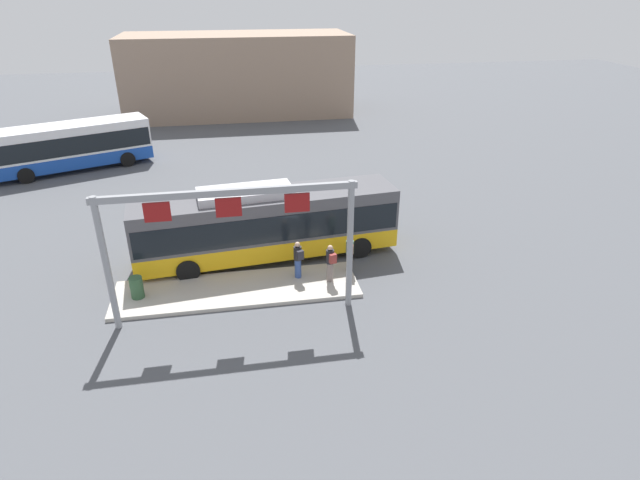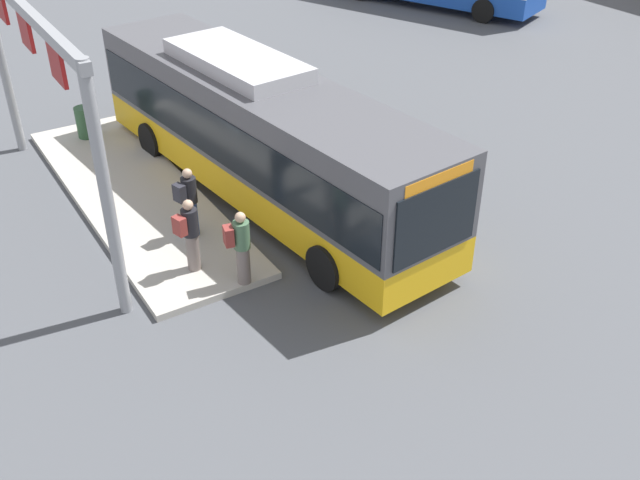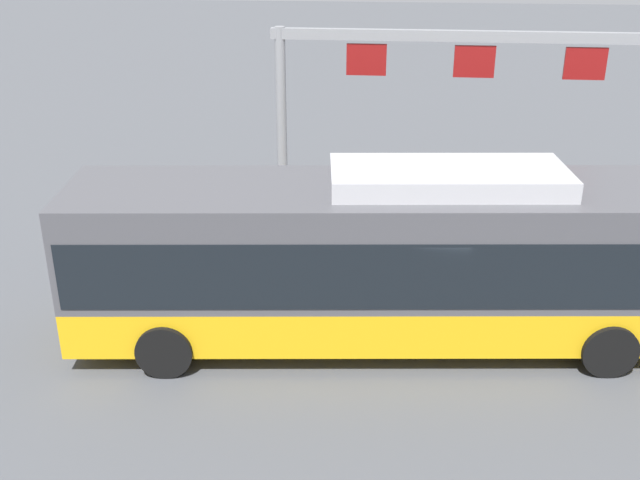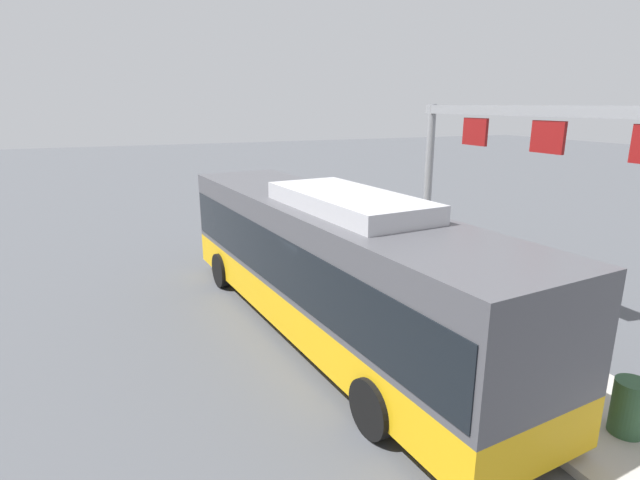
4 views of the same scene
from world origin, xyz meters
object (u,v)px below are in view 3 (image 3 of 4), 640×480
object	(u,v)px
person_waiting_near	(345,238)
person_waiting_mid	(290,226)
person_boarding	(242,236)
bus_main	(395,253)

from	to	relation	value
person_waiting_near	person_waiting_mid	distance (m)	1.39
person_waiting_mid	person_waiting_near	bearing A→B (deg)	52.31
person_boarding	person_waiting_mid	bearing A→B (deg)	137.39
person_boarding	person_waiting_near	distance (m)	2.27
person_boarding	person_waiting_near	xyz separation A→B (m)	(-2.27, -0.14, 0.00)
bus_main	person_boarding	distance (m)	4.11
bus_main	person_waiting_mid	bearing A→B (deg)	-57.16
person_waiting_mid	bus_main	bearing A→B (deg)	23.86
bus_main	person_waiting_mid	distance (m)	3.84
bus_main	person_waiting_near	world-z (taller)	bus_main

